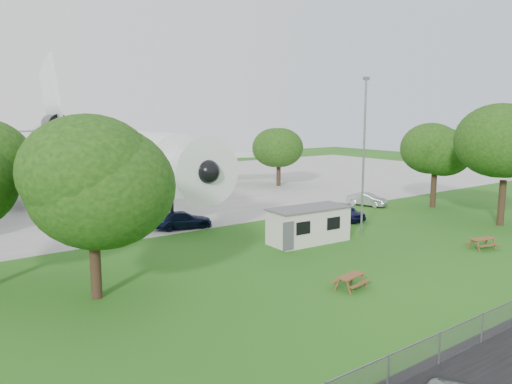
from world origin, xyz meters
TOP-DOWN VIEW (x-y plane):
  - ground at (0.00, 0.00)m, footprint 160.00×160.00m
  - concrete_apron at (0.00, 38.00)m, footprint 120.00×46.00m
  - airliner at (-2.00, 35.86)m, footprint 46.36×47.73m
  - site_cabin at (3.31, 6.95)m, footprint 6.83×3.07m
  - picnic_west at (-1.53, -1.78)m, footprint 2.04×1.80m
  - picnic_east at (11.88, -1.70)m, footprint 2.10×1.88m
  - fence at (0.00, -9.50)m, footprint 58.00×0.04m
  - lamp_mast at (8.20, 6.20)m, footprint 0.16×0.16m
  - tree_west_small at (-13.13, 5.06)m, footprint 7.38×7.38m
  - tree_east_front at (20.16, 1.38)m, footprint 7.29×7.29m
  - tree_east_back at (22.74, 9.70)m, footprint 6.54×6.54m
  - tree_far_apron at (19.49, 30.51)m, footprint 6.26×6.26m
  - car_ne_hatch at (11.11, 10.90)m, footprint 1.97×4.45m
  - car_ne_sedan at (17.92, 14.17)m, footprint 2.58×4.21m
  - car_apron_van at (-2.12, 16.31)m, footprint 5.15×2.95m

SIDE VIEW (x-z plane):
  - ground at x=0.00m, z-range 0.00..0.00m
  - picnic_west at x=-1.53m, z-range -0.38..0.38m
  - picnic_east at x=11.88m, z-range -0.38..0.38m
  - fence at x=0.00m, z-range -0.65..0.65m
  - concrete_apron at x=0.00m, z-range 0.00..0.03m
  - car_ne_sedan at x=17.92m, z-range 0.00..1.31m
  - car_apron_van at x=-2.12m, z-range 0.00..1.41m
  - car_ne_hatch at x=11.11m, z-range 0.00..1.49m
  - site_cabin at x=3.31m, z-range 0.00..2.62m
  - tree_far_apron at x=19.49m, z-range 0.65..8.24m
  - airliner at x=-2.00m, z-range -3.57..14.11m
  - tree_east_back at x=22.74m, z-range 1.35..10.62m
  - lamp_mast at x=8.20m, z-range 0.00..12.00m
  - tree_west_small at x=-13.13m, z-range 1.24..11.13m
  - tree_east_front at x=20.16m, z-range 1.49..11.79m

